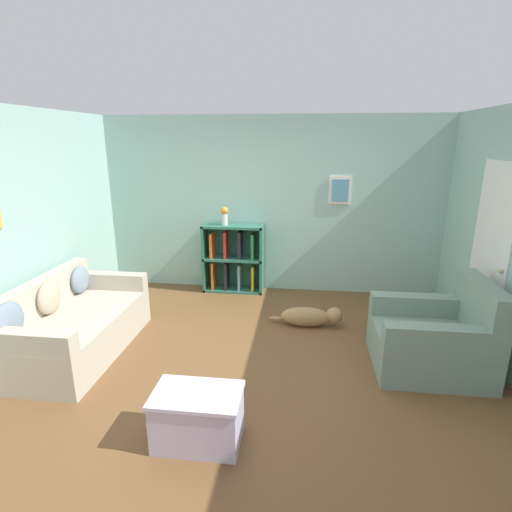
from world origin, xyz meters
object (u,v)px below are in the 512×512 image
Objects in this scene: bookshelf at (233,259)px; dog at (310,316)px; recliner_chair at (436,339)px; coffee_table at (198,416)px; couch at (72,325)px; vase at (225,215)px.

bookshelf is 1.66m from dog.
bookshelf is at bearing 136.32° from dog.
recliner_chair is 2.50m from coffee_table.
vase is (1.31, 2.03, 0.88)m from couch.
couch is at bearing 145.56° from coffee_table.
recliner_chair is at bearing -38.36° from bookshelf.
recliner_chair reaches higher than coffee_table.
recliner_chair is (2.41, -1.91, -0.19)m from bookshelf.
bookshelf is 0.69m from vase.
bookshelf reaches higher than coffee_table.
dog is at bearing 67.55° from coffee_table.
vase is at bearing 139.62° from dog.
vase is at bearing 57.13° from couch.
couch is at bearing -160.26° from dog.
bookshelf is (1.43, 2.05, 0.20)m from couch.
bookshelf is at bearing 10.56° from vase.
recliner_chair is at bearing 2.07° from couch.
bookshelf is 1.54× the size of coffee_table.
dog is at bearing 147.48° from recliner_chair.
dog is 3.37× the size of vase.
couch is 2.77m from dog.
recliner_chair reaches higher than couch.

